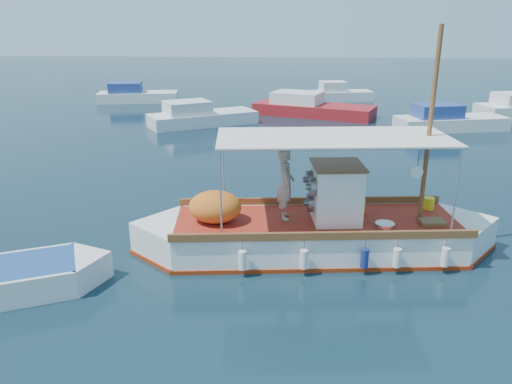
{
  "coord_description": "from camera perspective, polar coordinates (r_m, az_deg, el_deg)",
  "views": [
    {
      "loc": [
        -0.38,
        -14.1,
        6.41
      ],
      "look_at": [
        -1.43,
        0.0,
        1.53
      ],
      "focal_mm": 35.0,
      "sensor_mm": 36.0,
      "label": 1
    }
  ],
  "objects": [
    {
      "name": "bg_boat_nw",
      "position": [
        32.54,
        -6.45,
        8.44
      ],
      "size": [
        7.08,
        5.52,
        1.8
      ],
      "rotation": [
        0.0,
        0.0,
        0.53
      ],
      "color": "silver",
      "rests_on": "ground"
    },
    {
      "name": "bg_boat_far_n",
      "position": [
        43.17,
        9.52,
        10.9
      ],
      "size": [
        5.35,
        2.99,
        1.8
      ],
      "rotation": [
        0.0,
        0.0,
        0.21
      ],
      "color": "silver",
      "rests_on": "ground"
    },
    {
      "name": "bg_boat_n",
      "position": [
        36.01,
        6.2,
        9.47
      ],
      "size": [
        8.83,
        5.5,
        1.8
      ],
      "rotation": [
        0.0,
        0.0,
        -0.35
      ],
      "color": "maroon",
      "rests_on": "ground"
    },
    {
      "name": "bg_boat_ne",
      "position": [
        33.17,
        21.06,
        7.5
      ],
      "size": [
        7.01,
        3.71,
        1.8
      ],
      "rotation": [
        0.0,
        0.0,
        0.24
      ],
      "color": "silver",
      "rests_on": "ground"
    },
    {
      "name": "fishing_caique",
      "position": [
        14.61,
        6.59,
        -4.6
      ],
      "size": [
        10.67,
        3.69,
        6.54
      ],
      "rotation": [
        0.0,
        0.0,
        0.11
      ],
      "color": "white",
      "rests_on": "ground"
    },
    {
      "name": "bg_boat_far_w",
      "position": [
        43.11,
        -13.62,
        10.63
      ],
      "size": [
        6.7,
        3.41,
        1.8
      ],
      "rotation": [
        0.0,
        0.0,
        0.18
      ],
      "color": "silver",
      "rests_on": "ground"
    },
    {
      "name": "ground",
      "position": [
        15.5,
        5.31,
        -5.49
      ],
      "size": [
        160.0,
        160.0,
        0.0
      ],
      "primitive_type": "plane",
      "color": "black",
      "rests_on": "ground"
    }
  ]
}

